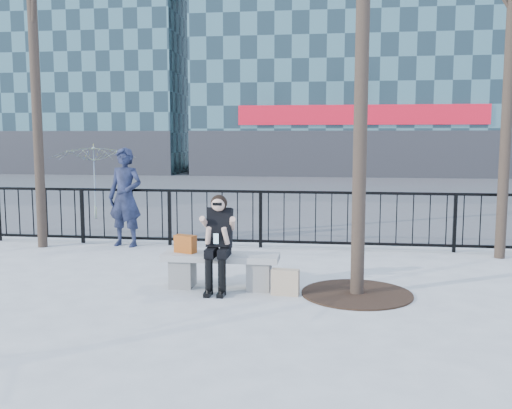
# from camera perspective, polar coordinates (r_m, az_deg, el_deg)

# --- Properties ---
(ground) EXTENTS (120.00, 120.00, 0.00)m
(ground) POSITION_cam_1_polar(r_m,az_deg,el_deg) (8.18, -3.55, -8.30)
(ground) COLOR #9B9C97
(ground) RESTS_ON ground
(street_surface) EXTENTS (60.00, 23.00, 0.01)m
(street_surface) POSITION_cam_1_polar(r_m,az_deg,el_deg) (22.89, 3.65, 1.52)
(street_surface) COLOR #474747
(street_surface) RESTS_ON ground
(railing) EXTENTS (14.00, 0.06, 1.10)m
(railing) POSITION_cam_1_polar(r_m,az_deg,el_deg) (10.97, -0.57, -1.43)
(railing) COLOR black
(railing) RESTS_ON ground
(tree_grate) EXTENTS (1.50, 1.50, 0.02)m
(tree_grate) POSITION_cam_1_polar(r_m,az_deg,el_deg) (7.94, 10.05, -8.77)
(tree_grate) COLOR black
(tree_grate) RESTS_ON ground
(bench_main) EXTENTS (1.65, 0.46, 0.49)m
(bench_main) POSITION_cam_1_polar(r_m,az_deg,el_deg) (8.10, -3.57, -6.25)
(bench_main) COLOR slate
(bench_main) RESTS_ON ground
(seated_woman) EXTENTS (0.50, 0.64, 1.34)m
(seated_woman) POSITION_cam_1_polar(r_m,az_deg,el_deg) (7.87, -3.81, -3.90)
(seated_woman) COLOR black
(seated_woman) RESTS_ON ground
(handbag) EXTENTS (0.34, 0.24, 0.25)m
(handbag) POSITION_cam_1_polar(r_m,az_deg,el_deg) (8.17, -7.08, -3.93)
(handbag) COLOR #A34914
(handbag) RESTS_ON bench_main
(shopping_bag) EXTENTS (0.38, 0.17, 0.35)m
(shopping_bag) POSITION_cam_1_polar(r_m,az_deg,el_deg) (7.77, 2.95, -7.77)
(shopping_bag) COLOR beige
(shopping_bag) RESTS_ON ground
(standing_man) EXTENTS (0.77, 0.58, 1.92)m
(standing_man) POSITION_cam_1_polar(r_m,az_deg,el_deg) (11.32, -12.95, 0.72)
(standing_man) COLOR black
(standing_man) RESTS_ON ground
(vendor_umbrella) EXTENTS (2.66, 2.69, 1.95)m
(vendor_umbrella) POSITION_cam_1_polar(r_m,az_deg,el_deg) (15.20, -15.86, 2.22)
(vendor_umbrella) COLOR #CCD72F
(vendor_umbrella) RESTS_ON ground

